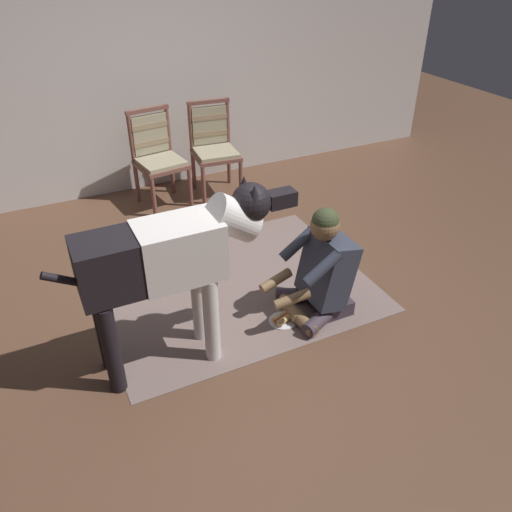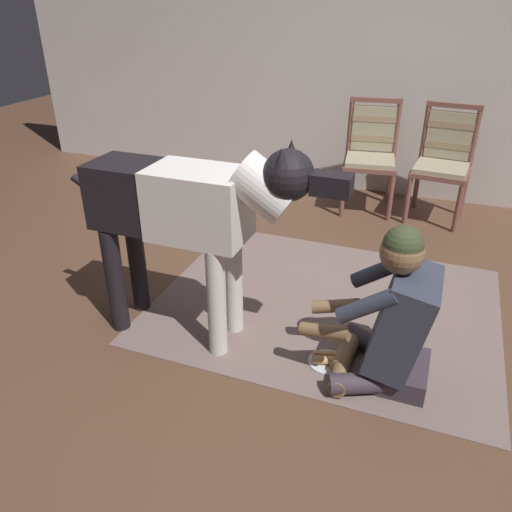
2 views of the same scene
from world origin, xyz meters
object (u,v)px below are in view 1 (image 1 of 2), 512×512
(person_sitting_on_floor, at_px, (321,272))
(hot_dog_on_plate, at_px, (283,319))
(dining_chair_left_of_pair, at_px, (157,153))
(dining_chair_right_of_pair, at_px, (213,144))
(large_dog, at_px, (171,258))

(person_sitting_on_floor, xyz_separation_m, hot_dog_on_plate, (-0.31, -0.00, -0.34))
(dining_chair_left_of_pair, bearing_deg, person_sitting_on_floor, -77.47)
(dining_chair_right_of_pair, height_order, person_sitting_on_floor, dining_chair_right_of_pair)
(person_sitting_on_floor, height_order, hot_dog_on_plate, person_sitting_on_floor)
(dining_chair_left_of_pair, xyz_separation_m, hot_dog_on_plate, (0.22, -2.37, -0.52))
(person_sitting_on_floor, xyz_separation_m, large_dog, (-1.11, -0.00, 0.43))
(large_dog, distance_m, hot_dog_on_plate, 1.11)
(hot_dog_on_plate, bearing_deg, large_dog, -179.95)
(dining_chair_right_of_pair, bearing_deg, dining_chair_left_of_pair, -179.95)
(dining_chair_right_of_pair, xyz_separation_m, hot_dog_on_plate, (-0.41, -2.37, -0.52))
(dining_chair_right_of_pair, relative_size, person_sitting_on_floor, 1.11)
(hot_dog_on_plate, bearing_deg, dining_chair_right_of_pair, 80.25)
(dining_chair_right_of_pair, bearing_deg, hot_dog_on_plate, -99.75)
(dining_chair_left_of_pair, distance_m, large_dog, 2.46)
(person_sitting_on_floor, bearing_deg, dining_chair_left_of_pair, 102.53)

